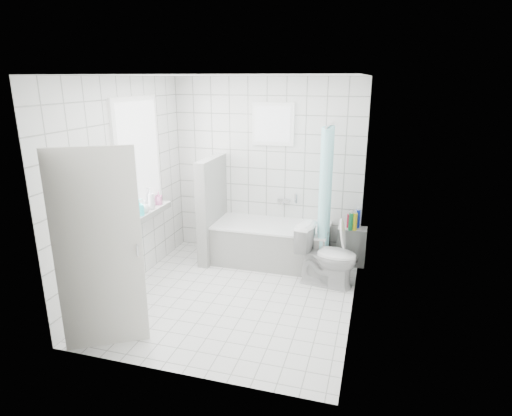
% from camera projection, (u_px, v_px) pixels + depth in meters
% --- Properties ---
extents(ground, '(3.00, 3.00, 0.00)m').
position_uv_depth(ground, '(235.00, 296.00, 5.25)').
color(ground, white).
rests_on(ground, ground).
extents(ceiling, '(3.00, 3.00, 0.00)m').
position_uv_depth(ceiling, '(231.00, 75.00, 4.50)').
color(ceiling, white).
rests_on(ceiling, ground).
extents(wall_back, '(2.80, 0.02, 2.60)m').
position_uv_depth(wall_back, '(267.00, 169.00, 6.25)').
color(wall_back, white).
rests_on(wall_back, ground).
extents(wall_front, '(2.80, 0.02, 2.60)m').
position_uv_depth(wall_front, '(174.00, 240.00, 3.50)').
color(wall_front, white).
rests_on(wall_front, ground).
extents(wall_left, '(0.02, 3.00, 2.60)m').
position_uv_depth(wall_left, '(125.00, 186.00, 5.25)').
color(wall_left, white).
rests_on(wall_left, ground).
extents(wall_right, '(0.02, 3.00, 2.60)m').
position_uv_depth(wall_right, '(359.00, 204.00, 4.51)').
color(wall_right, white).
rests_on(wall_right, ground).
extents(window_left, '(0.01, 0.90, 1.40)m').
position_uv_depth(window_left, '(140.00, 158.00, 5.42)').
color(window_left, white).
rests_on(window_left, wall_left).
extents(window_back, '(0.50, 0.01, 0.50)m').
position_uv_depth(window_back, '(273.00, 124.00, 6.00)').
color(window_back, white).
rests_on(window_back, wall_back).
extents(window_sill, '(0.18, 1.02, 0.08)m').
position_uv_depth(window_sill, '(147.00, 214.00, 5.63)').
color(window_sill, white).
rests_on(window_sill, wall_left).
extents(door, '(0.70, 0.45, 2.00)m').
position_uv_depth(door, '(99.00, 252.00, 4.03)').
color(door, silver).
rests_on(door, ground).
extents(bathtub, '(1.63, 0.77, 0.58)m').
position_uv_depth(bathtub, '(271.00, 243.00, 6.16)').
color(bathtub, white).
rests_on(bathtub, ground).
extents(partition_wall, '(0.15, 0.85, 1.50)m').
position_uv_depth(partition_wall, '(212.00, 209.00, 6.21)').
color(partition_wall, white).
rests_on(partition_wall, ground).
extents(tiled_ledge, '(0.40, 0.24, 0.55)m').
position_uv_depth(tiled_ledge, '(351.00, 246.00, 6.10)').
color(tiled_ledge, white).
rests_on(tiled_ledge, ground).
extents(toilet, '(0.83, 0.55, 0.79)m').
position_uv_depth(toilet, '(327.00, 256.00, 5.46)').
color(toilet, silver).
rests_on(toilet, ground).
extents(curtain_rod, '(0.02, 0.80, 0.02)m').
position_uv_depth(curtain_rod, '(330.00, 125.00, 5.44)').
color(curtain_rod, silver).
rests_on(curtain_rod, wall_back).
extents(shower_curtain, '(0.14, 0.48, 1.78)m').
position_uv_depth(shower_curtain, '(325.00, 196.00, 5.58)').
color(shower_curtain, '#4DE0E4').
rests_on(shower_curtain, curtain_rod).
extents(tub_faucet, '(0.18, 0.06, 0.06)m').
position_uv_depth(tub_faucet, '(284.00, 200.00, 6.28)').
color(tub_faucet, silver).
rests_on(tub_faucet, wall_back).
extents(sill_bottles, '(0.15, 0.80, 0.29)m').
position_uv_depth(sill_bottles, '(143.00, 204.00, 5.50)').
color(sill_bottles, '#FF63D6').
rests_on(sill_bottles, window_sill).
extents(ledge_bottles, '(0.18, 0.19, 0.26)m').
position_uv_depth(ledge_bottles, '(353.00, 221.00, 5.95)').
color(ledge_bottles, blue).
rests_on(ledge_bottles, tiled_ledge).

